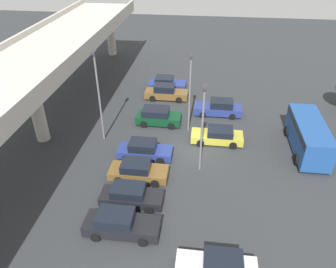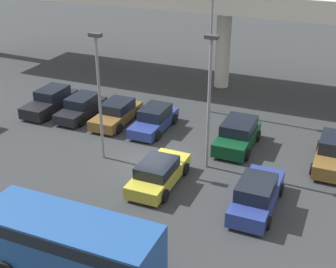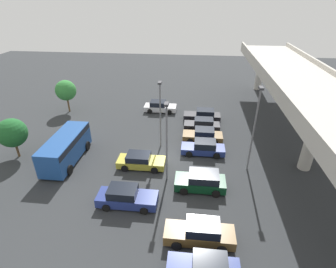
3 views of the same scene
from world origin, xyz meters
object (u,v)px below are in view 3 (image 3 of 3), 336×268
(parked_car_2, at_px, (202,125))
(parked_car_3, at_px, (203,135))
(parked_car_5, at_px, (141,161))
(parked_car_7, at_px, (126,197))
(lamp_post_near_aisle, at_px, (255,124))
(lamp_post_by_overpass, at_px, (160,110))
(parked_car_0, at_px, (160,107))
(lamp_post_mid_lot, at_px, (167,137))
(parked_car_6, at_px, (201,181))
(shuttle_bus, at_px, (65,147))
(parked_car_4, at_px, (203,148))
(tree_front_left, at_px, (66,90))
(parked_car_1, at_px, (203,116))
(tree_front_centre, at_px, (12,133))
(parked_car_8, at_px, (200,233))

(parked_car_2, xyz_separation_m, parked_car_3, (2.79, 0.05, -0.00))
(parked_car_5, xyz_separation_m, parked_car_7, (5.30, -0.11, 0.07))
(parked_car_3, bearing_deg, parked_car_2, -88.87)
(lamp_post_near_aisle, xyz_separation_m, lamp_post_by_overpass, (-3.47, -9.04, -0.48))
(lamp_post_near_aisle, bearing_deg, parked_car_2, -151.25)
(parked_car_0, distance_m, lamp_post_near_aisle, 17.28)
(parked_car_3, distance_m, lamp_post_mid_lot, 9.19)
(parked_car_6, height_order, parked_car_7, parked_car_6)
(parked_car_0, bearing_deg, lamp_post_near_aisle, -51.39)
(lamp_post_mid_lot, bearing_deg, shuttle_bus, -101.06)
(parked_car_4, xyz_separation_m, lamp_post_mid_lot, (4.85, -3.41, 3.76))
(shuttle_bus, relative_size, lamp_post_mid_lot, 0.95)
(parked_car_6, relative_size, tree_front_left, 0.95)
(parked_car_1, bearing_deg, parked_car_3, 89.87)
(parked_car_2, bearing_deg, lamp_post_near_aisle, 118.75)
(parked_car_7, distance_m, tree_front_centre, 14.46)
(parked_car_3, height_order, lamp_post_mid_lot, lamp_post_mid_lot)
(parked_car_2, xyz_separation_m, parked_car_4, (5.60, 0.08, 0.01))
(parked_car_0, distance_m, lamp_post_by_overpass, 10.40)
(lamp_post_mid_lot, relative_size, tree_front_centre, 1.77)
(parked_car_6, bearing_deg, parked_car_2, -91.04)
(parked_car_1, xyz_separation_m, parked_car_4, (8.27, 0.01, -0.02))
(parked_car_5, bearing_deg, parked_car_1, 61.40)
(lamp_post_mid_lot, bearing_deg, tree_front_left, -131.80)
(parked_car_1, height_order, lamp_post_near_aisle, lamp_post_near_aisle)
(parked_car_0, xyz_separation_m, parked_car_1, (2.49, 6.17, 0.02))
(parked_car_5, bearing_deg, parked_car_8, -54.79)
(tree_front_centre, bearing_deg, lamp_post_by_overpass, 104.45)
(parked_car_4, distance_m, parked_car_8, 11.39)
(parked_car_3, height_order, tree_front_left, tree_front_left)
(parked_car_2, relative_size, lamp_post_by_overpass, 0.60)
(parked_car_2, xyz_separation_m, lamp_post_by_overpass, (4.46, -4.69, 3.69))
(tree_front_left, relative_size, tree_front_centre, 1.07)
(parked_car_3, relative_size, shuttle_bus, 0.63)
(parked_car_4, height_order, tree_front_centre, tree_front_centre)
(lamp_post_near_aisle, bearing_deg, lamp_post_mid_lot, -71.97)
(parked_car_2, xyz_separation_m, parked_car_6, (11.37, -0.21, 0.10))
(parked_car_4, distance_m, lamp_post_near_aisle, 6.41)
(parked_car_0, relative_size, lamp_post_near_aisle, 0.55)
(parked_car_8, bearing_deg, lamp_post_mid_lot, -64.98)
(parked_car_6, relative_size, parked_car_7, 0.90)
(parked_car_1, bearing_deg, lamp_post_mid_lot, 75.45)
(parked_car_0, distance_m, parked_car_2, 8.00)
(parked_car_5, relative_size, parked_car_8, 0.96)
(lamp_post_near_aisle, xyz_separation_m, tree_front_centre, (0.30, -23.69, -2.07))
(parked_car_1, height_order, lamp_post_mid_lot, lamp_post_mid_lot)
(parked_car_4, bearing_deg, lamp_post_by_overpass, -13.37)
(parked_car_6, bearing_deg, parked_car_5, -24.27)
(parked_car_3, bearing_deg, parked_car_4, 90.42)
(tree_front_centre, bearing_deg, lamp_post_mid_lot, 82.16)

